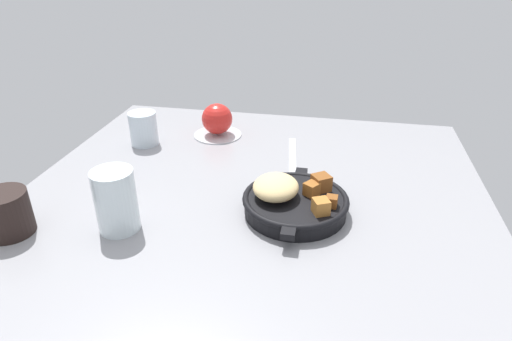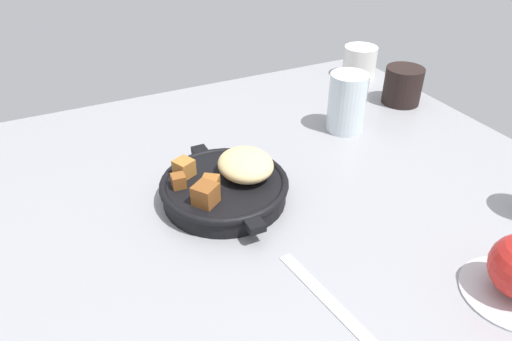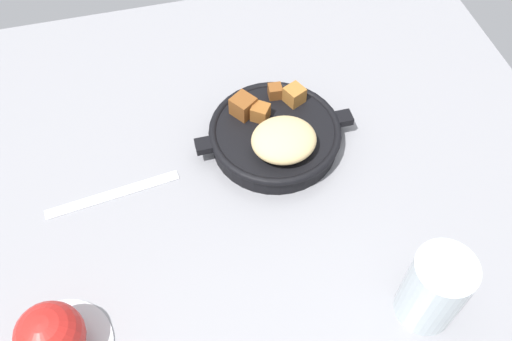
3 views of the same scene
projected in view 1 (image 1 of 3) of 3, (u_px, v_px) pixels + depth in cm
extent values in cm
cube|color=gray|center=(251.00, 202.00, 88.21)|extent=(94.57, 94.19, 2.40)
cylinder|color=black|center=(295.00, 205.00, 82.02)|extent=(19.01, 19.01, 3.28)
torus|color=black|center=(296.00, 199.00, 81.39)|extent=(19.83, 19.83, 1.20)
cube|color=black|center=(301.00, 173.00, 90.81)|extent=(2.64, 2.40, 1.20)
cube|color=black|center=(288.00, 233.00, 72.17)|extent=(2.64, 2.40, 1.20)
ellipsoid|color=#DBBC7F|center=(276.00, 187.00, 80.81)|extent=(9.39, 8.47, 3.90)
cube|color=brown|center=(332.00, 201.00, 78.13)|extent=(2.21, 2.19, 2.02)
cube|color=#935623|center=(312.00, 189.00, 81.57)|extent=(3.40, 3.38, 2.47)
cube|color=brown|center=(321.00, 181.00, 83.55)|extent=(4.28, 4.30, 3.04)
cube|color=#A86B2D|center=(321.00, 206.00, 76.05)|extent=(3.54, 3.52, 2.67)
cylinder|color=#B7BABF|center=(218.00, 134.00, 115.52)|extent=(12.53, 12.53, 0.60)
sphere|color=red|center=(217.00, 119.00, 113.54)|extent=(7.95, 7.95, 7.95)
cube|color=silver|center=(293.00, 154.00, 104.91)|extent=(19.30, 3.95, 0.36)
cylinder|color=black|center=(6.00, 213.00, 75.34)|extent=(8.06, 8.06, 7.89)
cylinder|color=silver|center=(116.00, 201.00, 75.68)|extent=(7.24, 7.24, 11.39)
cylinder|color=silver|center=(143.00, 128.00, 108.86)|extent=(6.84, 6.84, 8.27)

